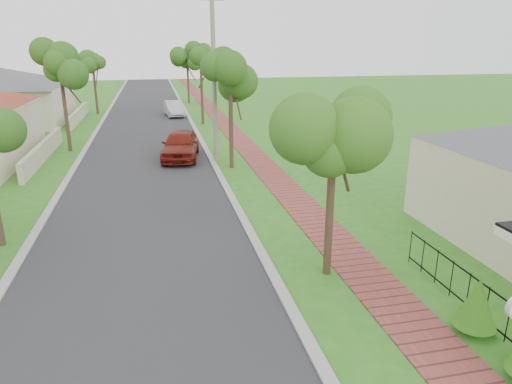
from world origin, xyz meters
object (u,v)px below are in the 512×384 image
object	(u,v)px
parked_car_red	(180,145)
near_tree	(334,134)
utility_pole	(214,79)
parked_car_white	(174,109)

from	to	relation	value
parked_car_red	near_tree	world-z (taller)	near_tree
parked_car_red	utility_pole	bearing A→B (deg)	-17.43
parked_car_red	near_tree	bearing A→B (deg)	-68.85
parked_car_red	parked_car_white	bearing A→B (deg)	97.35
near_tree	utility_pole	bearing A→B (deg)	95.40
parked_car_white	utility_pole	xyz separation A→B (m)	(1.47, -17.16, 3.79)
near_tree	utility_pole	world-z (taller)	utility_pole
parked_car_white	utility_pole	bearing A→B (deg)	-90.53
parked_car_red	parked_car_white	world-z (taller)	parked_car_red
parked_car_red	parked_car_white	xyz separation A→B (m)	(0.43, 16.22, -0.14)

